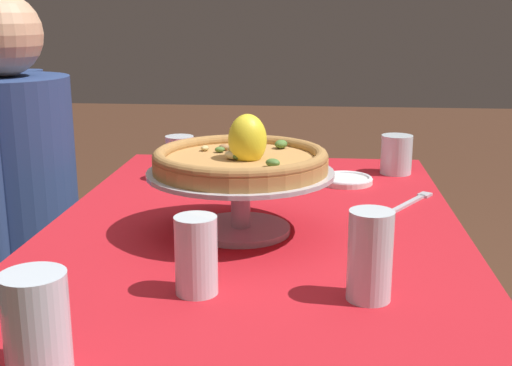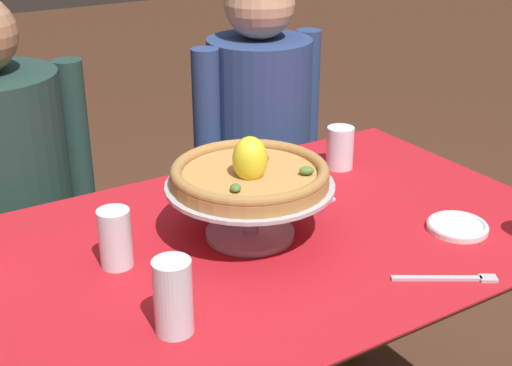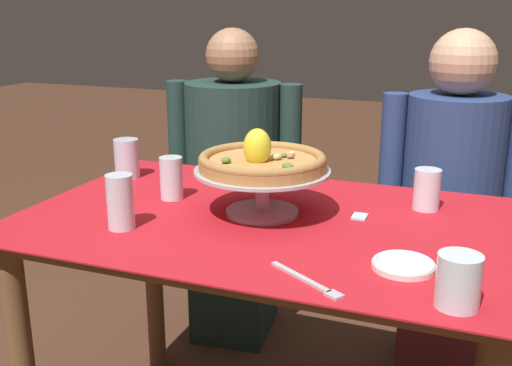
% 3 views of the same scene
% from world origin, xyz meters
% --- Properties ---
extents(dining_table, '(1.26, 0.80, 0.75)m').
position_xyz_m(dining_table, '(0.00, 0.00, 0.63)').
color(dining_table, brown).
rests_on(dining_table, ground).
extents(pizza_stand, '(0.35, 0.35, 0.12)m').
position_xyz_m(pizza_stand, '(-0.03, 0.02, 0.83)').
color(pizza_stand, '#B7B7C1').
rests_on(pizza_stand, dining_table).
extents(pizza, '(0.32, 0.32, 0.11)m').
position_xyz_m(pizza, '(-0.03, 0.02, 0.90)').
color(pizza, '#BC8447').
rests_on(pizza, pizza_stand).
extents(water_glass_side_left, '(0.06, 0.06, 0.12)m').
position_xyz_m(water_glass_side_left, '(-0.31, 0.06, 0.80)').
color(water_glass_side_left, silver).
rests_on(water_glass_side_left, dining_table).
extents(water_glass_front_right, '(0.08, 0.08, 0.10)m').
position_xyz_m(water_glass_front_right, '(0.47, -0.32, 0.79)').
color(water_glass_front_right, silver).
rests_on(water_glass_front_right, dining_table).
extents(water_glass_back_right, '(0.07, 0.07, 0.11)m').
position_xyz_m(water_glass_back_right, '(0.35, 0.22, 0.80)').
color(water_glass_back_right, white).
rests_on(water_glass_back_right, dining_table).
extents(water_glass_back_left, '(0.08, 0.08, 0.12)m').
position_xyz_m(water_glass_back_left, '(-0.55, 0.20, 0.80)').
color(water_glass_back_left, silver).
rests_on(water_glass_back_left, dining_table).
extents(water_glass_front_left, '(0.06, 0.06, 0.13)m').
position_xyz_m(water_glass_front_left, '(-0.31, -0.20, 0.81)').
color(water_glass_front_left, silver).
rests_on(water_glass_front_left, dining_table).
extents(side_plate, '(0.13, 0.13, 0.02)m').
position_xyz_m(side_plate, '(0.35, -0.19, 0.76)').
color(side_plate, white).
rests_on(side_plate, dining_table).
extents(dinner_fork, '(0.18, 0.12, 0.01)m').
position_xyz_m(dinner_fork, '(0.19, -0.32, 0.75)').
color(dinner_fork, '#B7B7C1').
rests_on(dinner_fork, dining_table).
extents(sugar_packet, '(0.04, 0.05, 0.00)m').
position_xyz_m(sugar_packet, '(0.21, 0.09, 0.75)').
color(sugar_packet, silver).
rests_on(sugar_packet, dining_table).
extents(diner_right, '(0.47, 0.35, 1.20)m').
position_xyz_m(diner_right, '(0.39, 0.66, 0.57)').
color(diner_right, maroon).
rests_on(diner_right, ground).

